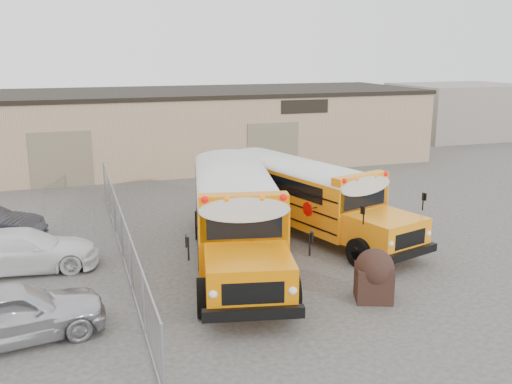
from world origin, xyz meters
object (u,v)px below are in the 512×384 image
object	(u,v)px
school_bus_left	(225,170)
car_silver	(11,313)
school_bus_right	(228,167)
car_white	(24,250)
tarp_bundle	(374,274)

from	to	relation	value
school_bus_left	car_silver	size ratio (longest dim) A/B	2.43
school_bus_right	car_white	world-z (taller)	school_bus_right
car_white	school_bus_left	bearing A→B (deg)	-53.46
school_bus_right	tarp_bundle	world-z (taller)	school_bus_right
tarp_bundle	car_white	size ratio (longest dim) A/B	0.33
tarp_bundle	car_white	distance (m)	11.44
school_bus_left	school_bus_right	bearing A→B (deg)	68.21
car_silver	car_white	distance (m)	5.09
school_bus_right	car_white	xyz separation A→B (m)	(-8.96, -6.76, -0.98)
school_bus_left	tarp_bundle	size ratio (longest dim) A/B	7.11
school_bus_right	car_silver	distance (m)	14.88
tarp_bundle	school_bus_left	bearing A→B (deg)	97.76
school_bus_right	car_white	bearing A→B (deg)	-142.95
school_bus_left	tarp_bundle	world-z (taller)	school_bus_left
car_silver	car_white	world-z (taller)	car_silver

